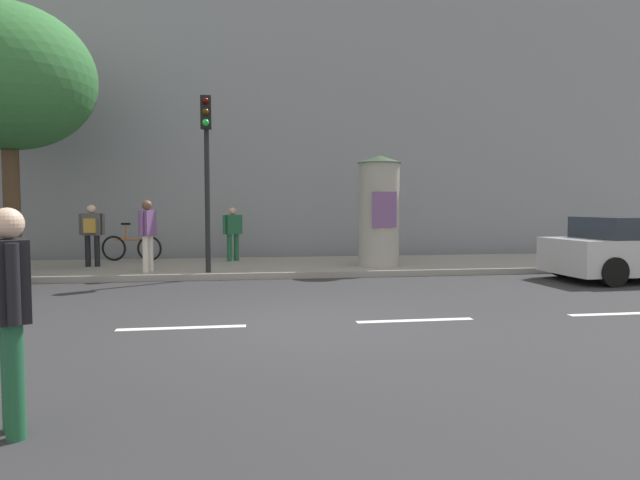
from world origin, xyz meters
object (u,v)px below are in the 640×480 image
pedestrian_in_red_top (92,230)px  traffic_light (207,154)px  bicycle_leaning (132,247)px  street_tree (8,78)px  poster_column (379,210)px  pedestrian_in_dark_shirt (233,230)px  pedestrian_near_pole (7,301)px  pedestrian_with_backpack (147,230)px

pedestrian_in_red_top → traffic_light: bearing=-30.6°
bicycle_leaning → pedestrian_in_red_top: bearing=-118.3°
street_tree → poster_column: bearing=-2.1°
street_tree → pedestrian_in_red_top: (1.71, 0.51, -3.68)m
traffic_light → pedestrian_in_dark_shirt: traffic_light is taller
traffic_light → pedestrian_near_pole: bearing=-96.6°
pedestrian_in_dark_shirt → street_tree: bearing=-164.5°
street_tree → pedestrian_in_dark_shirt: (5.30, 1.47, -3.74)m
pedestrian_with_backpack → pedestrian_in_dark_shirt: bearing=49.5°
street_tree → pedestrian_in_red_top: 4.09m
street_tree → bicycle_leaning: bearing=37.4°
traffic_light → bicycle_leaning: bearing=126.1°
poster_column → pedestrian_in_dark_shirt: (-3.81, 1.81, -0.57)m
poster_column → street_tree: 9.65m
poster_column → pedestrian_in_red_top: (-7.40, 0.85, -0.51)m
traffic_light → poster_column: (4.37, 0.94, -1.30)m
pedestrian_in_red_top → bicycle_leaning: (0.73, 1.36, -0.57)m
traffic_light → pedestrian_in_red_top: bearing=149.4°
traffic_light → pedestrian_near_pole: (-1.02, -8.79, -1.89)m
poster_column → street_tree: street_tree is taller
pedestrian_near_pole → bicycle_leaning: (-1.28, 11.94, -0.48)m
street_tree → pedestrian_in_dark_shirt: 6.65m
pedestrian_in_dark_shirt → pedestrian_in_red_top: bearing=-165.0°
poster_column → bicycle_leaning: size_ratio=1.67×
street_tree → pedestrian_in_dark_shirt: size_ratio=4.19×
bicycle_leaning → pedestrian_with_backpack: bearing=-72.2°
pedestrian_in_dark_shirt → traffic_light: bearing=-101.6°
traffic_light → pedestrian_in_red_top: traffic_light is taller
poster_column → pedestrian_in_dark_shirt: size_ratio=1.90×
pedestrian_in_red_top → bicycle_leaning: pedestrian_in_red_top is taller
pedestrian_in_red_top → pedestrian_near_pole: bearing=-79.2°
street_tree → pedestrian_with_backpack: 4.99m
poster_column → street_tree: bearing=177.9°
bicycle_leaning → traffic_light: bearing=-53.9°
pedestrian_in_dark_shirt → bicycle_leaning: (-2.86, 0.40, -0.51)m
poster_column → bicycle_leaning: (-6.67, 2.20, -1.08)m
pedestrian_in_red_top → pedestrian_with_backpack: size_ratio=0.94×
traffic_light → poster_column: 4.66m
pedestrian_near_pole → pedestrian_in_red_top: 10.77m
pedestrian_near_pole → pedestrian_in_dark_shirt: (1.58, 11.54, 0.03)m
pedestrian_near_pole → pedestrian_with_backpack: bearing=92.5°
pedestrian_in_red_top → pedestrian_in_dark_shirt: pedestrian_in_red_top is taller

